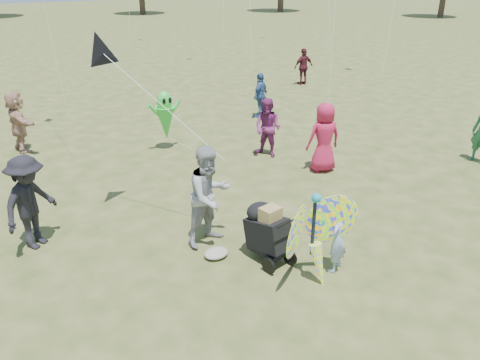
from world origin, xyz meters
name	(u,v)px	position (x,y,z in m)	size (l,w,h in m)	color
ground	(294,260)	(0.00, 0.00, 0.00)	(160.00, 160.00, 0.00)	#51592B
child_girl	(337,239)	(0.42, -0.61, 0.63)	(0.46, 0.30, 1.26)	#94ABD2
adult_man	(210,196)	(-0.93, 1.43, 0.99)	(0.96, 0.75, 1.97)	#929398
grey_bag	(216,253)	(-1.13, 0.89, 0.07)	(0.46, 0.38, 0.15)	gray
crowd_a	(324,138)	(3.31, 2.88, 0.91)	(0.89, 0.58, 1.81)	#AC1B3E
crowd_b	(30,202)	(-3.79, 3.14, 0.92)	(1.19, 0.68, 1.84)	black
crowd_c	(260,95)	(4.83, 7.80, 0.79)	(0.92, 0.38, 1.57)	#2F5283
crowd_d	(18,122)	(-3.00, 8.81, 0.88)	(1.64, 0.52, 1.76)	tan
crowd_e	(268,128)	(2.72, 4.51, 0.83)	(0.81, 0.63, 1.66)	#73265E
crowd_h	(304,67)	(9.51, 10.94, 0.82)	(0.96, 0.40, 1.63)	#4E1A22
jogging_stroller	(267,229)	(-0.39, 0.35, 0.61)	(0.58, 1.09, 1.09)	black
butterfly_kite	(316,238)	(-0.12, -0.64, 0.85)	(1.74, 0.75, 1.84)	orange
delta_kite_rig	(104,54)	(-1.96, 3.53, 3.39)	(1.89, 2.34, 2.23)	black
alien_kite	(166,117)	(0.58, 6.58, 0.97)	(1.12, 0.69, 1.74)	green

